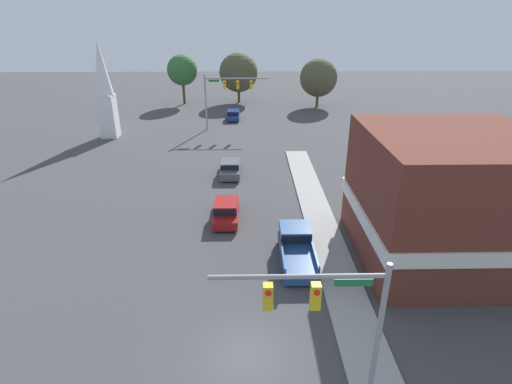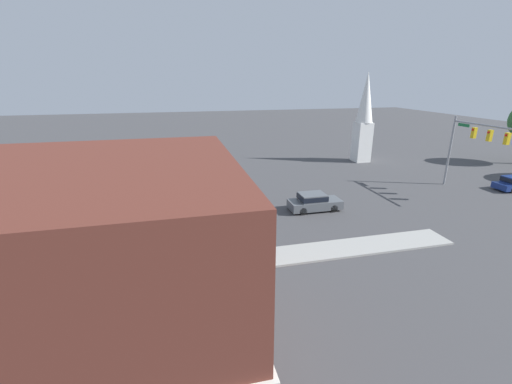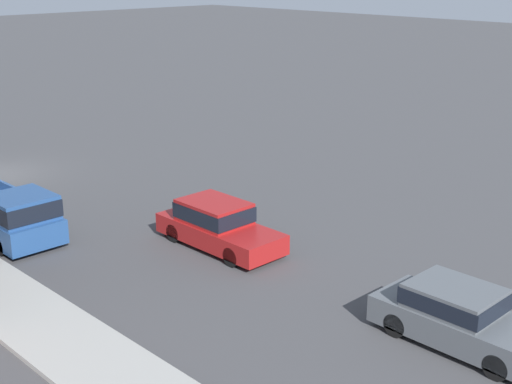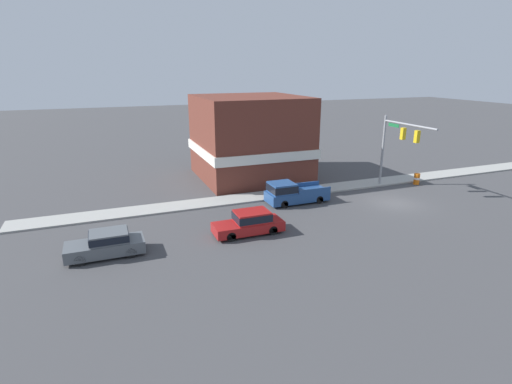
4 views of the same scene
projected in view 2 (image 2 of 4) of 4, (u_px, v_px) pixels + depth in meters
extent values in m
plane|color=#424244|center=(10.00, 247.00, 23.55)|extent=(200.00, 200.00, 0.00)
cylinder|color=gray|center=(450.00, 151.00, 36.44)|extent=(0.22, 0.22, 7.38)
cylinder|color=gray|center=(490.00, 126.00, 31.61)|extent=(8.29, 0.18, 0.18)
cube|color=gold|center=(474.00, 133.00, 33.33)|extent=(0.36, 0.36, 1.05)
sphere|color=red|center=(473.00, 130.00, 33.19)|extent=(0.22, 0.22, 0.22)
cube|color=gold|center=(490.00, 136.00, 31.70)|extent=(0.36, 0.36, 1.05)
sphere|color=red|center=(489.00, 132.00, 31.55)|extent=(0.22, 0.22, 0.22)
cube|color=gold|center=(507.00, 139.00, 30.06)|extent=(0.36, 0.36, 1.05)
sphere|color=red|center=(506.00, 135.00, 29.92)|extent=(0.22, 0.22, 0.22)
cube|color=#196B38|center=(464.00, 125.00, 34.42)|extent=(1.40, 0.04, 0.30)
cylinder|color=black|center=(226.00, 211.00, 29.08)|extent=(0.22, 0.66, 0.66)
cylinder|color=black|center=(229.00, 218.00, 27.57)|extent=(0.22, 0.66, 0.66)
cylinder|color=black|center=(190.00, 214.00, 28.41)|extent=(0.22, 0.66, 0.66)
cylinder|color=black|center=(191.00, 222.00, 26.90)|extent=(0.22, 0.66, 0.66)
cube|color=maroon|center=(209.00, 214.00, 27.93)|extent=(1.86, 4.85, 0.68)
cube|color=maroon|center=(205.00, 206.00, 27.64)|extent=(1.71, 2.33, 0.74)
cube|color=black|center=(205.00, 206.00, 27.64)|extent=(1.73, 2.42, 0.52)
cylinder|color=black|center=(326.00, 202.00, 31.21)|extent=(0.22, 0.66, 0.66)
cylinder|color=black|center=(334.00, 208.00, 29.66)|extent=(0.22, 0.66, 0.66)
cylinder|color=black|center=(296.00, 205.00, 30.57)|extent=(0.22, 0.66, 0.66)
cylinder|color=black|center=(303.00, 211.00, 29.02)|extent=(0.22, 0.66, 0.66)
cube|color=#51565B|center=(315.00, 204.00, 30.04)|extent=(1.90, 4.60, 0.74)
cube|color=#51565B|center=(312.00, 197.00, 29.77)|extent=(1.74, 2.21, 0.62)
cube|color=black|center=(312.00, 197.00, 29.77)|extent=(1.76, 2.29, 0.43)
cylinder|color=black|center=(498.00, 185.00, 36.08)|extent=(0.22, 0.66, 0.66)
cylinder|color=black|center=(148.00, 243.00, 23.38)|extent=(0.22, 0.66, 0.66)
cylinder|color=black|center=(147.00, 256.00, 21.66)|extent=(0.22, 0.66, 0.66)
cylinder|color=black|center=(97.00, 249.00, 22.65)|extent=(0.22, 0.66, 0.66)
cylinder|color=black|center=(91.00, 263.00, 20.93)|extent=(0.22, 0.66, 0.66)
cube|color=navy|center=(121.00, 249.00, 22.07)|extent=(2.08, 5.29, 0.85)
cube|color=navy|center=(143.00, 235.00, 22.13)|extent=(1.98, 2.01, 0.84)
cube|color=black|center=(143.00, 235.00, 22.13)|extent=(2.00, 2.09, 0.59)
cube|color=navy|center=(103.00, 236.00, 22.53)|extent=(0.12, 2.98, 0.35)
cube|color=navy|center=(97.00, 249.00, 20.71)|extent=(0.12, 2.98, 0.35)
cube|color=brown|center=(98.00, 277.00, 12.48)|extent=(10.45, 10.29, 8.31)
cube|color=silver|center=(102.00, 303.00, 12.83)|extent=(10.75, 10.59, 0.90)
cube|color=white|center=(362.00, 142.00, 47.28)|extent=(2.05, 2.05, 5.39)
cone|color=white|center=(366.00, 97.00, 45.39)|extent=(2.26, 2.26, 6.58)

